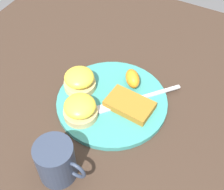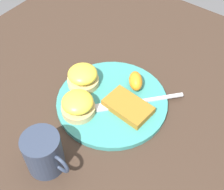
# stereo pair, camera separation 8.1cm
# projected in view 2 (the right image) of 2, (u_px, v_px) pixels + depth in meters

# --- Properties ---
(ground_plane) EXTENTS (1.10, 1.10, 0.00)m
(ground_plane) POSITION_uv_depth(u_px,v_px,m) (112.00, 103.00, 0.83)
(ground_plane) COLOR #38281E
(plate) EXTENTS (0.29, 0.29, 0.01)m
(plate) POSITION_uv_depth(u_px,v_px,m) (112.00, 102.00, 0.83)
(plate) COLOR teal
(plate) RESTS_ON ground_plane
(sandwich_benedict_left) EXTENTS (0.09, 0.09, 0.06)m
(sandwich_benedict_left) POSITION_uv_depth(u_px,v_px,m) (83.00, 76.00, 0.84)
(sandwich_benedict_left) COLOR tan
(sandwich_benedict_left) RESTS_ON plate
(sandwich_benedict_right) EXTENTS (0.09, 0.09, 0.06)m
(sandwich_benedict_right) POSITION_uv_depth(u_px,v_px,m) (78.00, 105.00, 0.78)
(sandwich_benedict_right) COLOR tan
(sandwich_benedict_right) RESTS_ON plate
(hashbrown_patty) EXTENTS (0.13, 0.08, 0.02)m
(hashbrown_patty) POSITION_uv_depth(u_px,v_px,m) (128.00, 107.00, 0.79)
(hashbrown_patty) COLOR #9A6820
(hashbrown_patty) RESTS_ON plate
(orange_wedge) EXTENTS (0.07, 0.07, 0.04)m
(orange_wedge) POSITION_uv_depth(u_px,v_px,m) (136.00, 81.00, 0.84)
(orange_wedge) COLOR orange
(orange_wedge) RESTS_ON plate
(fork) EXTENTS (0.17, 0.19, 0.00)m
(fork) POSITION_uv_depth(u_px,v_px,m) (134.00, 102.00, 0.81)
(fork) COLOR silver
(fork) RESTS_ON plate
(cup) EXTENTS (0.12, 0.08, 0.10)m
(cup) POSITION_uv_depth(u_px,v_px,m) (44.00, 153.00, 0.68)
(cup) COLOR #2D384C
(cup) RESTS_ON ground_plane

